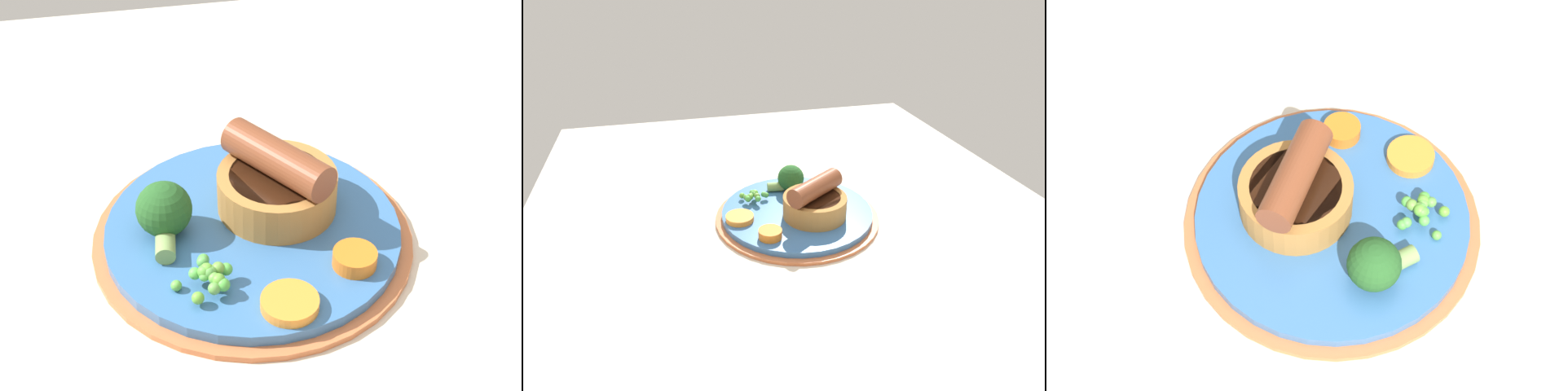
% 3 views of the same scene
% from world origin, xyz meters
% --- Properties ---
extents(dining_table, '(1.10, 0.80, 0.03)m').
position_xyz_m(dining_table, '(0.00, 0.00, 0.01)').
color(dining_table, beige).
rests_on(dining_table, ground).
extents(dinner_plate, '(0.24, 0.24, 0.01)m').
position_xyz_m(dinner_plate, '(0.05, 0.00, 0.04)').
color(dinner_plate, '#CC6B3D').
rests_on(dinner_plate, dining_table).
extents(sausage_pudding, '(0.09, 0.09, 0.06)m').
position_xyz_m(sausage_pudding, '(0.03, -0.02, 0.07)').
color(sausage_pudding, '#AD7538').
rests_on(sausage_pudding, dinner_plate).
extents(pea_pile, '(0.04, 0.04, 0.02)m').
position_xyz_m(pea_pile, '(0.09, 0.06, 0.05)').
color(pea_pile, '#67A240').
rests_on(pea_pile, dinner_plate).
extents(broccoli_floret_near, '(0.04, 0.06, 0.04)m').
position_xyz_m(broccoli_floret_near, '(0.12, -0.01, 0.06)').
color(broccoli_floret_near, '#235623').
rests_on(broccoli_floret_near, dinner_plate).
extents(carrot_slice_0, '(0.05, 0.05, 0.01)m').
position_xyz_m(carrot_slice_0, '(0.04, 0.09, 0.05)').
color(carrot_slice_0, orange).
rests_on(carrot_slice_0, dinner_plate).
extents(carrot_slice_1, '(0.04, 0.04, 0.01)m').
position_xyz_m(carrot_slice_1, '(-0.01, 0.05, 0.05)').
color(carrot_slice_1, orange).
rests_on(carrot_slice_1, dinner_plate).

